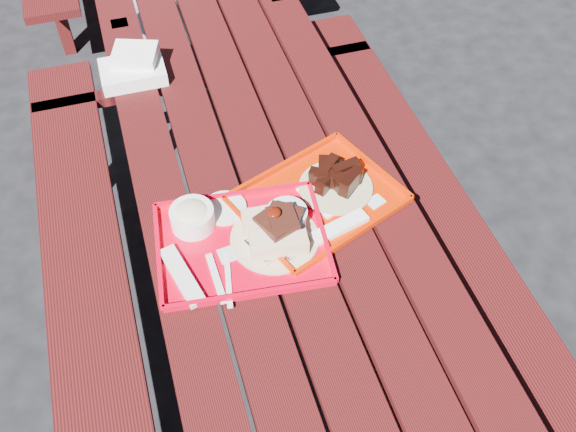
% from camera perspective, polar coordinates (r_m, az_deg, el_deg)
% --- Properties ---
extents(ground, '(60.00, 60.00, 0.00)m').
position_cam_1_polar(ground, '(2.40, -1.07, -9.97)').
color(ground, black).
rests_on(ground, ground).
extents(picnic_table_near, '(1.41, 2.40, 0.75)m').
position_cam_1_polar(picnic_table_near, '(1.94, -1.30, -1.68)').
color(picnic_table_near, '#430E0C').
rests_on(picnic_table_near, ground).
extents(near_tray, '(0.47, 0.39, 0.14)m').
position_cam_1_polar(near_tray, '(1.66, -4.30, -1.48)').
color(near_tray, red).
rests_on(near_tray, picnic_table_near).
extents(far_tray, '(0.51, 0.45, 0.07)m').
position_cam_1_polar(far_tray, '(1.75, 2.62, 1.39)').
color(far_tray, red).
rests_on(far_tray, picnic_table_near).
extents(white_cloth, '(0.21, 0.18, 0.08)m').
position_cam_1_polar(white_cloth, '(2.21, -13.57, 12.72)').
color(white_cloth, white).
rests_on(white_cloth, picnic_table_near).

